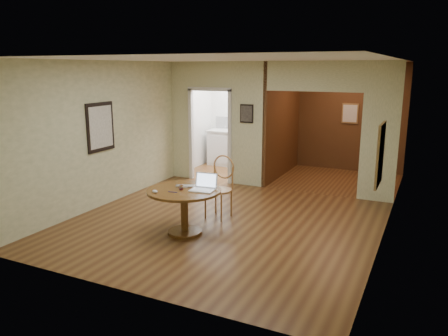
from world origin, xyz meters
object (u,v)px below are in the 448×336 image
at_px(closed_laptop, 185,187).
at_px(chair, 221,183).
at_px(open_laptop, 204,186).
at_px(dining_table, 184,201).

bearing_deg(closed_laptop, chair, 54.46).
xyz_separation_m(open_laptop, closed_laptop, (-0.33, -0.01, -0.05)).
xyz_separation_m(chair, open_laptop, (0.14, -0.86, 0.19)).
relative_size(chair, open_laptop, 2.86).
distance_m(chair, closed_laptop, 0.91).
height_order(dining_table, closed_laptop, closed_laptop).
relative_size(chair, closed_laptop, 3.60).
distance_m(chair, open_laptop, 0.89).
bearing_deg(dining_table, closed_laptop, 112.43).
bearing_deg(closed_laptop, dining_table, -90.65).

